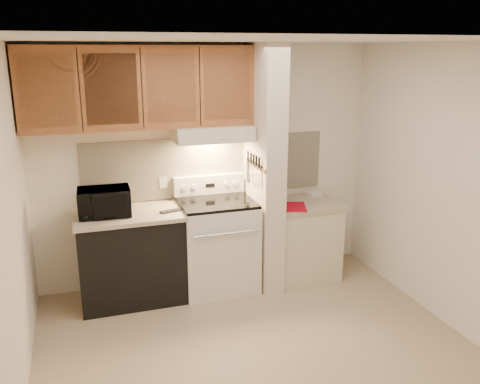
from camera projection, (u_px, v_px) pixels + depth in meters
name	position (u px, v px, depth m)	size (l,w,h in m)	color
floor	(254.00, 344.00, 4.35)	(3.60, 3.60, 0.00)	tan
ceiling	(256.00, 40.00, 3.67)	(3.60, 3.60, 0.00)	white
wall_back	(207.00, 165.00, 5.38)	(3.60, 0.02, 2.50)	white
wall_left	(8.00, 229.00, 3.47)	(0.02, 3.00, 2.50)	white
wall_right	(444.00, 186.00, 4.55)	(0.02, 3.00, 2.50)	white
backsplash	(208.00, 166.00, 5.37)	(2.60, 0.02, 0.63)	#FDEDCB
range_body	(217.00, 246.00, 5.28)	(0.76, 0.65, 0.92)	silver
oven_window	(226.00, 253.00, 4.98)	(0.50, 0.01, 0.30)	black
oven_handle	(227.00, 234.00, 4.89)	(0.02, 0.02, 0.65)	silver
cooktop	(216.00, 202.00, 5.15)	(0.74, 0.64, 0.03)	black
range_backguard	(209.00, 184.00, 5.38)	(0.76, 0.08, 0.20)	silver
range_display	(210.00, 185.00, 5.34)	(0.10, 0.01, 0.04)	black
range_knob_left_outer	(184.00, 188.00, 5.26)	(0.05, 0.05, 0.02)	silver
range_knob_left_inner	(193.00, 187.00, 5.29)	(0.05, 0.05, 0.02)	silver
range_knob_right_inner	(227.00, 184.00, 5.39)	(0.05, 0.05, 0.02)	silver
range_knob_right_outer	(236.00, 183.00, 5.42)	(0.05, 0.05, 0.02)	silver
dishwasher_front	(131.00, 258.00, 5.03)	(1.00, 0.63, 0.87)	black
left_countertop	(129.00, 215.00, 4.91)	(1.04, 0.67, 0.04)	#B9A68D
spoon_rest	(171.00, 211.00, 4.93)	(0.22, 0.07, 0.02)	black
teal_jar	(91.00, 215.00, 4.70)	(0.08, 0.08, 0.09)	#21646A
outlet	(163.00, 183.00, 5.26)	(0.08, 0.01, 0.12)	beige
microwave	(104.00, 202.00, 4.79)	(0.48, 0.33, 0.27)	black
partition_pillar	(264.00, 169.00, 5.21)	(0.22, 0.70, 2.50)	beige
pillar_trim	(253.00, 165.00, 5.17)	(0.01, 0.70, 0.04)	#995830
knife_strip	(254.00, 164.00, 5.11)	(0.02, 0.42, 0.04)	black
knife_blade_a	(259.00, 177.00, 4.98)	(0.01, 0.04, 0.16)	silver
knife_handle_a	(259.00, 162.00, 4.94)	(0.02, 0.02, 0.10)	black
knife_blade_b	(256.00, 176.00, 5.06)	(0.01, 0.04, 0.18)	silver
knife_handle_b	(256.00, 161.00, 5.02)	(0.02, 0.02, 0.10)	black
knife_blade_c	(253.00, 175.00, 5.14)	(0.01, 0.04, 0.20)	silver
knife_handle_c	(254.00, 159.00, 5.09)	(0.02, 0.02, 0.10)	black
knife_blade_d	(250.00, 171.00, 5.22)	(0.01, 0.04, 0.16)	silver
knife_handle_d	(251.00, 158.00, 5.16)	(0.02, 0.02, 0.10)	black
knife_blade_e	(248.00, 171.00, 5.30)	(0.01, 0.04, 0.18)	silver
knife_handle_e	(248.00, 156.00, 5.25)	(0.02, 0.02, 0.10)	black
oven_mitt	(246.00, 169.00, 5.34)	(0.03, 0.10, 0.23)	gray
right_cab_base	(302.00, 240.00, 5.58)	(0.70, 0.60, 0.81)	beige
right_countertop	(303.00, 204.00, 5.47)	(0.74, 0.64, 0.04)	#B9A68D
red_folder	(294.00, 207.00, 5.27)	(0.24, 0.33, 0.01)	#A70718
white_box	(315.00, 194.00, 5.68)	(0.15, 0.10, 0.04)	white
range_hood	(212.00, 133.00, 5.08)	(0.78, 0.44, 0.15)	beige
hood_lip	(218.00, 141.00, 4.90)	(0.78, 0.04, 0.06)	beige
upper_cabinets	(140.00, 87.00, 4.79)	(2.18, 0.33, 0.77)	#995830
cab_door_a	(47.00, 91.00, 4.40)	(0.46, 0.01, 0.63)	#995830
cab_gap_a	(80.00, 90.00, 4.48)	(0.01, 0.01, 0.73)	black
cab_door_b	(111.00, 89.00, 4.56)	(0.46, 0.01, 0.63)	#995830
cab_gap_b	(142.00, 89.00, 4.64)	(0.01, 0.01, 0.73)	black
cab_door_c	(171.00, 88.00, 4.72)	(0.46, 0.01, 0.63)	#995830
cab_gap_c	(200.00, 87.00, 4.80)	(0.01, 0.01, 0.73)	black
cab_door_d	(227.00, 87.00, 4.89)	(0.46, 0.01, 0.63)	#995830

